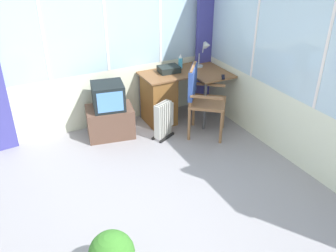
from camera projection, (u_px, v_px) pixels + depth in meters
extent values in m
cube|color=gray|center=(151.00, 225.00, 3.74)|extent=(5.12, 5.49, 0.06)
cube|color=silver|center=(84.00, 102.00, 5.29)|extent=(4.12, 0.06, 0.84)
cube|color=silver|center=(73.00, 19.00, 4.72)|extent=(4.04, 0.06, 1.53)
cube|color=white|center=(41.00, 22.00, 4.55)|extent=(0.04, 0.07, 1.53)
cube|color=white|center=(104.00, 15.00, 4.88)|extent=(0.04, 0.07, 1.53)
cube|color=white|center=(159.00, 10.00, 5.22)|extent=(0.04, 0.07, 1.53)
cube|color=silver|center=(309.00, 139.00, 4.36)|extent=(0.06, 4.49, 0.84)
cube|color=silver|center=(330.00, 42.00, 3.79)|extent=(0.06, 4.40, 1.53)
cube|color=white|center=(330.00, 42.00, 3.79)|extent=(0.07, 0.04, 1.53)
cube|color=white|center=(259.00, 20.00, 4.66)|extent=(0.07, 0.04, 1.53)
cube|color=#414095|center=(206.00, 32.00, 5.59)|extent=(0.31, 0.07, 2.44)
cube|color=brown|center=(181.00, 72.00, 5.45)|extent=(1.23, 0.55, 0.02)
cube|color=brown|center=(216.00, 77.00, 5.26)|extent=(0.55, 0.29, 0.02)
cube|color=brown|center=(158.00, 100.00, 5.48)|extent=(0.40, 0.51, 0.72)
cylinder|color=#4C4C51|center=(205.00, 107.00, 5.27)|extent=(0.04, 0.04, 0.73)
cylinder|color=#4C4C51|center=(141.00, 96.00, 5.59)|extent=(0.04, 0.04, 0.73)
cylinder|color=#B2B7BC|center=(199.00, 66.00, 5.61)|extent=(0.13, 0.13, 0.02)
cylinder|color=#B2B7BC|center=(199.00, 60.00, 5.56)|extent=(0.02, 0.02, 0.19)
cylinder|color=#B2B7BC|center=(203.00, 47.00, 5.46)|extent=(0.05, 0.09, 0.18)
cone|color=#B2B7BC|center=(208.00, 45.00, 5.43)|extent=(0.14, 0.14, 0.12)
cube|color=black|center=(223.00, 77.00, 5.20)|extent=(0.12, 0.15, 0.02)
cylinder|color=#47B5DF|center=(180.00, 63.00, 5.52)|extent=(0.06, 0.06, 0.16)
cone|color=white|center=(181.00, 56.00, 5.47)|extent=(0.06, 0.06, 0.06)
cube|color=#1F2725|center=(169.00, 69.00, 5.39)|extent=(0.32, 0.25, 0.09)
cylinder|color=#906340|center=(221.00, 128.00, 4.98)|extent=(0.04, 0.04, 0.47)
cylinder|color=#906340|center=(223.00, 114.00, 5.35)|extent=(0.04, 0.04, 0.47)
cylinder|color=#906340|center=(189.00, 125.00, 5.05)|extent=(0.04, 0.04, 0.47)
cylinder|color=#906340|center=(194.00, 111.00, 5.43)|extent=(0.04, 0.04, 0.47)
cube|color=#906340|center=(208.00, 103.00, 5.08)|extent=(0.67, 0.67, 0.04)
cube|color=#906340|center=(193.00, 84.00, 4.99)|extent=(0.30, 0.36, 0.49)
cube|color=#314C9A|center=(193.00, 82.00, 4.98)|extent=(0.33, 0.39, 0.42)
cube|color=#906340|center=(207.00, 97.00, 4.80)|extent=(0.36, 0.30, 0.03)
cube|color=#906340|center=(210.00, 85.00, 5.18)|extent=(0.36, 0.30, 0.03)
cube|color=brown|center=(110.00, 122.00, 5.18)|extent=(0.71, 0.56, 0.43)
cube|color=black|center=(108.00, 96.00, 4.98)|extent=(0.49, 0.48, 0.36)
cube|color=#558FD6|center=(110.00, 102.00, 4.81)|extent=(0.34, 0.08, 0.28)
cube|color=silver|center=(157.00, 123.00, 5.00)|extent=(0.06, 0.10, 0.50)
cube|color=silver|center=(159.00, 122.00, 5.03)|extent=(0.06, 0.10, 0.50)
cube|color=silver|center=(161.00, 121.00, 5.06)|extent=(0.06, 0.10, 0.50)
cube|color=silver|center=(163.00, 120.00, 5.09)|extent=(0.06, 0.10, 0.50)
cube|color=silver|center=(165.00, 119.00, 5.12)|extent=(0.06, 0.10, 0.50)
cube|color=silver|center=(166.00, 117.00, 5.15)|extent=(0.06, 0.10, 0.50)
cube|color=silver|center=(168.00, 116.00, 5.18)|extent=(0.06, 0.10, 0.50)
cube|color=black|center=(167.00, 138.00, 5.18)|extent=(0.29, 0.16, 0.03)
cube|color=black|center=(159.00, 135.00, 5.26)|extent=(0.29, 0.16, 0.03)
cube|color=silver|center=(170.00, 114.00, 5.20)|extent=(0.08, 0.10, 0.35)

